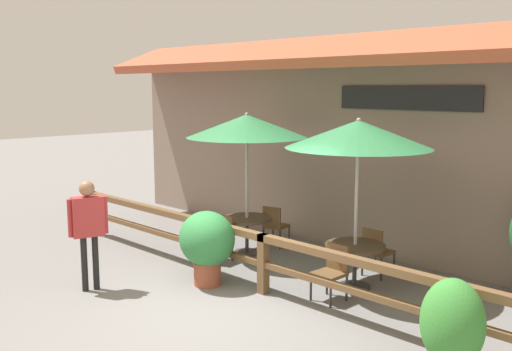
{
  "coord_description": "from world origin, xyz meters",
  "views": [
    {
      "loc": [
        5.9,
        -5.1,
        3.18
      ],
      "look_at": [
        -0.47,
        1.36,
        1.78
      ],
      "focal_mm": 40.0,
      "sensor_mm": 36.0,
      "label": 1
    }
  ],
  "objects": [
    {
      "name": "chair_near_streetside",
      "position": [
        -1.74,
        1.71,
        0.47
      ],
      "size": [
        0.47,
        0.47,
        0.84
      ],
      "rotation": [
        0.0,
        0.0,
        0.13
      ],
      "color": "brown",
      "rests_on": "ground"
    },
    {
      "name": "chair_middle_wallside",
      "position": [
        0.81,
        2.97,
        0.47
      ],
      "size": [
        0.43,
        0.43,
        0.84
      ],
      "rotation": [
        0.0,
        0.0,
        3.11
      ],
      "color": "brown",
      "rests_on": "ground"
    },
    {
      "name": "dining_table_near",
      "position": [
        -1.74,
        2.4,
        0.57
      ],
      "size": [
        0.96,
        0.96,
        0.71
      ],
      "color": "#4C3826",
      "rests_on": "ground"
    },
    {
      "name": "pedestrian",
      "position": [
        -2.05,
        -0.76,
        1.13
      ],
      "size": [
        0.36,
        0.59,
        1.76
      ],
      "rotation": [
        0.0,
        0.0,
        1.25
      ],
      "color": "black",
      "rests_on": "ground"
    },
    {
      "name": "dining_table_middle",
      "position": [
        0.85,
        2.28,
        0.57
      ],
      "size": [
        0.96,
        0.96,
        0.71
      ],
      "color": "#4C3826",
      "rests_on": "ground"
    },
    {
      "name": "patio_railing",
      "position": [
        0.0,
        1.05,
        0.7
      ],
      "size": [
        10.4,
        0.14,
        0.95
      ],
      "color": "brown",
      "rests_on": "ground"
    },
    {
      "name": "patio_umbrella_near",
      "position": [
        -1.74,
        2.4,
        2.47
      ],
      "size": [
        2.28,
        2.28,
        2.72
      ],
      "color": "#B7B2A8",
      "rests_on": "ground"
    },
    {
      "name": "chair_middle_streetside",
      "position": [
        0.92,
        1.58,
        0.47
      ],
      "size": [
        0.43,
        0.43,
        0.84
      ],
      "rotation": [
        0.0,
        0.0,
        -0.03
      ],
      "color": "brown",
      "rests_on": "ground"
    },
    {
      "name": "chair_near_wallside",
      "position": [
        -1.65,
        3.1,
        0.47
      ],
      "size": [
        0.5,
        0.5,
        0.84
      ],
      "rotation": [
        0.0,
        0.0,
        3.37
      ],
      "color": "brown",
      "rests_on": "ground"
    },
    {
      "name": "potted_plant_entrance_palm",
      "position": [
        -0.92,
        0.69,
        0.71
      ],
      "size": [
        0.96,
        0.86,
        1.22
      ],
      "color": "#9E4C33",
      "rests_on": "ground"
    },
    {
      "name": "potted_plant_small_flowering",
      "position": [
        3.32,
        0.54,
        0.64
      ],
      "size": [
        0.7,
        0.63,
        1.17
      ],
      "color": "#9E4C33",
      "rests_on": "ground"
    },
    {
      "name": "ground_plane",
      "position": [
        0.0,
        0.0,
        0.0
      ],
      "size": [
        60.0,
        60.0,
        0.0
      ],
      "primitive_type": "plane",
      "color": "slate"
    },
    {
      "name": "building_facade",
      "position": [
        0.0,
        4.1,
        2.17
      ],
      "size": [
        14.28,
        1.49,
        4.23
      ],
      "color": "gray",
      "rests_on": "ground"
    },
    {
      "name": "patio_umbrella_middle",
      "position": [
        0.85,
        2.28,
        2.47
      ],
      "size": [
        2.28,
        2.28,
        2.72
      ],
      "color": "#B7B2A8",
      "rests_on": "ground"
    }
  ]
}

